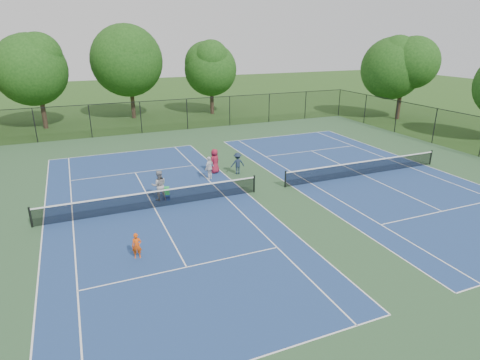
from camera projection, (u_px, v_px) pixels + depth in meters
name	position (u px, v px, depth m)	size (l,w,h in m)	color
ground	(270.00, 190.00, 24.24)	(140.00, 140.00, 0.00)	#234716
court_pad	(270.00, 190.00, 24.24)	(36.00, 36.00, 0.01)	#305530
tennis_court_left	(154.00, 206.00, 21.65)	(12.00, 23.83, 1.07)	navy
tennis_court_right	(363.00, 174.00, 26.77)	(12.00, 23.83, 1.07)	navy
perimeter_fence	(270.00, 165.00, 23.70)	(36.08, 36.08, 3.02)	black
tree_back_a	(36.00, 66.00, 38.22)	(6.80, 6.80, 9.15)	#2D2116
tree_back_b	(129.00, 57.00, 43.06)	(7.60, 7.60, 10.03)	#2D2116
tree_back_c	(211.00, 66.00, 45.86)	(6.00, 6.00, 8.40)	#2D2116
tree_side_e	(404.00, 65.00, 42.80)	(6.60, 6.60, 8.87)	#2D2116
child_player	(137.00, 246.00, 16.66)	(0.41, 0.27, 1.13)	#DB4A0E
instructor	(159.00, 185.00, 22.47)	(0.85, 0.66, 1.76)	#9A9A9C
bystander_a	(209.00, 168.00, 25.77)	(0.90, 0.38, 1.54)	silver
bystander_b	(238.00, 163.00, 26.78)	(0.95, 0.55, 1.48)	#1B273C
bystander_c	(215.00, 161.00, 26.96)	(0.81, 0.53, 1.66)	maroon
ball_crate	(167.00, 197.00, 22.76)	(0.36, 0.28, 0.32)	navy
ball_hopper	(166.00, 191.00, 22.63)	(0.34, 0.26, 0.44)	green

